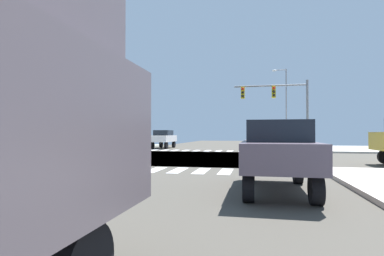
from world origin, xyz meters
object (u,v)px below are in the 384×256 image
(sedan_trailing_3, at_px, (164,138))
(street_lamp, at_px, (284,101))
(sedan_crossing_2, at_px, (277,150))
(bank_building, at_px, (63,130))
(traffic_signal_mast, at_px, (277,99))

(sedan_trailing_3, bearing_deg, street_lamp, -147.52)
(street_lamp, bearing_deg, sedan_crossing_2, -95.52)
(bank_building, relative_size, sedan_crossing_2, 2.78)
(street_lamp, height_order, bank_building, street_lamp)
(street_lamp, distance_m, sedan_crossing_2, 31.08)
(bank_building, distance_m, sedan_trailing_3, 15.69)
(traffic_signal_mast, relative_size, street_lamp, 0.65)
(street_lamp, xyz_separation_m, sedan_trailing_3, (-12.96, -8.25, -4.44))
(traffic_signal_mast, bearing_deg, sedan_trailing_3, 161.24)
(bank_building, bearing_deg, sedan_crossing_2, -47.20)
(street_lamp, distance_m, bank_building, 28.40)
(street_lamp, bearing_deg, bank_building, -172.57)
(traffic_signal_mast, xyz_separation_m, sedan_crossing_2, (-1.29, -18.53, -3.34))
(street_lamp, relative_size, sedan_trailing_3, 2.21)
(sedan_trailing_3, bearing_deg, bank_building, -17.09)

